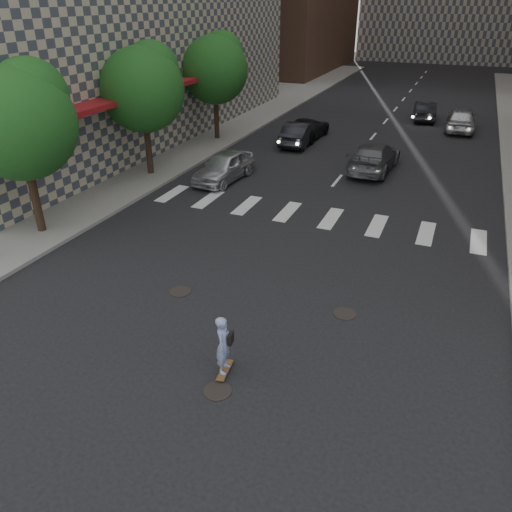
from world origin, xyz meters
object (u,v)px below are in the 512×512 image
(tree_a, at_px, (22,118))
(traffic_car_d, at_px, (461,119))
(tree_b, at_px, (145,85))
(traffic_car_c, at_px, (306,128))
(tree_c, at_px, (216,66))
(traffic_car_a, at_px, (299,133))
(traffic_car_b, at_px, (374,157))
(silver_sedan, at_px, (224,167))
(traffic_car_e, at_px, (424,111))
(skateboarder, at_px, (224,345))

(tree_a, relative_size, traffic_car_d, 1.37)
(tree_b, distance_m, traffic_car_c, 12.63)
(tree_a, relative_size, tree_c, 1.00)
(traffic_car_a, xyz_separation_m, traffic_car_b, (5.48, -3.53, 0.02))
(traffic_car_d, bearing_deg, silver_sedan, 55.19)
(tree_c, height_order, traffic_car_a, tree_c)
(traffic_car_c, xyz_separation_m, traffic_car_e, (6.83, 8.60, 0.06))
(tree_c, bearing_deg, traffic_car_c, 27.75)
(traffic_car_a, bearing_deg, traffic_car_d, -142.68)
(traffic_car_a, bearing_deg, traffic_car_c, -89.40)
(tree_a, bearing_deg, traffic_car_e, 66.16)
(traffic_car_e, bearing_deg, traffic_car_a, 49.64)
(traffic_car_b, bearing_deg, traffic_car_e, -92.32)
(skateboarder, relative_size, traffic_car_a, 0.38)
(tree_a, bearing_deg, traffic_car_d, 59.15)
(traffic_car_d, bearing_deg, traffic_car_e, -43.09)
(traffic_car_b, relative_size, traffic_car_c, 1.12)
(skateboarder, distance_m, traffic_car_e, 32.35)
(silver_sedan, bearing_deg, tree_b, -165.08)
(skateboarder, distance_m, traffic_car_a, 22.41)
(skateboarder, bearing_deg, silver_sedan, 108.60)
(tree_b, height_order, traffic_car_a, tree_b)
(tree_b, xyz_separation_m, traffic_car_e, (12.09, 19.37, -3.94))
(skateboarder, bearing_deg, traffic_car_a, 96.13)
(tree_a, xyz_separation_m, tree_c, (0.00, 16.00, 0.00))
(tree_b, height_order, traffic_car_c, tree_b)
(skateboarder, distance_m, traffic_car_c, 24.29)
(traffic_car_b, bearing_deg, traffic_car_a, -30.05)
(tree_c, height_order, traffic_car_d, tree_c)
(skateboarder, relative_size, silver_sedan, 0.39)
(tree_c, relative_size, silver_sedan, 1.52)
(traffic_car_c, relative_size, traffic_car_e, 1.09)
(tree_c, bearing_deg, silver_sedan, -61.64)
(traffic_car_e, bearing_deg, traffic_car_c, 43.77)
(silver_sedan, distance_m, traffic_car_c, 10.18)
(tree_a, relative_size, traffic_car_b, 1.26)
(skateboarder, distance_m, traffic_car_b, 18.28)
(tree_a, distance_m, tree_b, 8.00)
(traffic_car_b, bearing_deg, tree_c, -11.06)
(tree_a, relative_size, traffic_car_c, 1.41)
(traffic_car_a, bearing_deg, tree_c, 6.28)
(skateboarder, bearing_deg, traffic_car_b, 81.83)
(skateboarder, xyz_separation_m, traffic_car_a, (-5.15, 21.81, -0.15))
(skateboarder, relative_size, traffic_car_d, 0.35)
(skateboarder, bearing_deg, tree_b, 121.96)
(traffic_car_e, bearing_deg, tree_b, 50.27)
(traffic_car_a, bearing_deg, traffic_car_b, 144.35)
(silver_sedan, xyz_separation_m, traffic_car_e, (8.14, 18.69, -0.03))
(tree_b, distance_m, traffic_car_d, 22.79)
(skateboarder, xyz_separation_m, traffic_car_e, (1.57, 32.31, -0.19))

